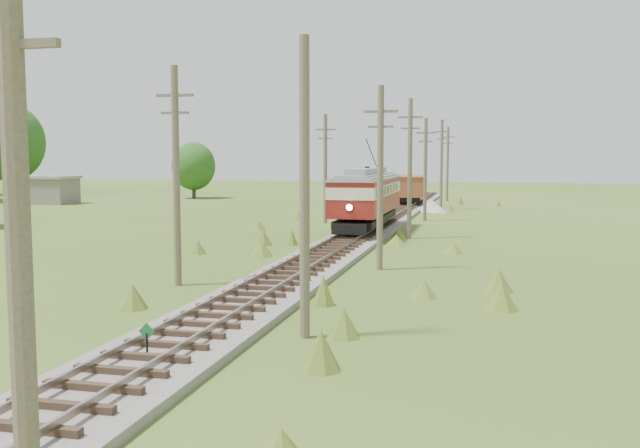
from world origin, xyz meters
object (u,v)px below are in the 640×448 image
(switch_marker, at_px, (147,340))
(gravel_pile, at_px, (432,206))
(streetcar, at_px, (367,194))
(gondola, at_px, (410,187))

(switch_marker, height_order, gravel_pile, gravel_pile)
(streetcar, relative_size, gravel_pile, 3.83)
(switch_marker, bearing_deg, streetcar, 89.64)
(switch_marker, relative_size, streetcar, 0.08)
(streetcar, xyz_separation_m, gondola, (-0.00, 26.56, -0.73))
(gravel_pile, bearing_deg, switch_marker, -93.34)
(gondola, bearing_deg, switch_marker, -95.76)
(streetcar, distance_m, gondola, 26.57)
(switch_marker, xyz_separation_m, streetcar, (0.20, 31.92, 2.11))
(streetcar, bearing_deg, gondola, 89.61)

